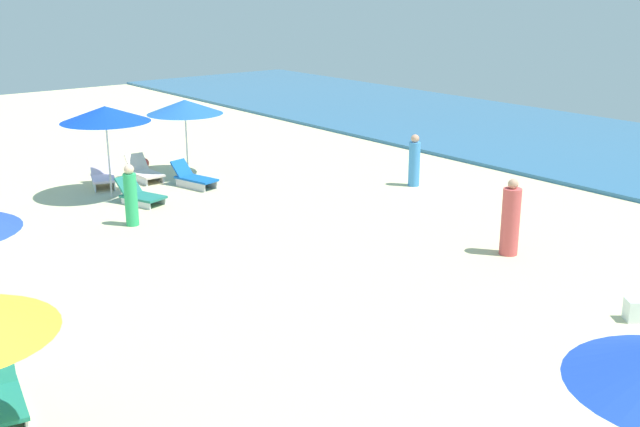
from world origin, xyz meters
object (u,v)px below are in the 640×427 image
lounge_chair_3_0 (103,176)px  umbrella_7 (185,107)px  umbrella_3 (105,114)px  beachgoer_3 (510,220)px  lounge_chair_3_1 (140,195)px  beachgoer_0 (414,162)px  lounge_chair_4_0 (0,398)px  beach_ball_2 (144,163)px  lounge_chair_7_1 (194,178)px  beachgoer_4 (131,197)px  lounge_chair_7_0 (144,172)px

lounge_chair_3_0 → umbrella_7: bearing=10.6°
umbrella_3 → beachgoer_3: (9.73, 4.83, -1.52)m
lounge_chair_3_1 → beachgoer_0: bearing=-43.6°
lounge_chair_4_0 → beach_ball_2: (-12.06, 8.04, -0.07)m
lounge_chair_7_1 → beachgoer_0: (3.86, 5.06, 0.45)m
umbrella_3 → lounge_chair_7_1: bearing=78.9°
lounge_chair_4_0 → beachgoer_0: size_ratio=0.97×
beachgoer_0 → beachgoer_4: bearing=-75.6°
lounge_chair_3_0 → beachgoer_0: 9.00m
lounge_chair_3_0 → beachgoer_0: size_ratio=0.93×
beachgoer_0 → beachgoer_4: size_ratio=1.00×
umbrella_3 → lounge_chair_3_1: (1.09, 0.32, -2.05)m
beachgoer_0 → beachgoer_3: bearing=0.4°
beachgoer_3 → beach_ball_2: (-12.30, -2.60, -0.61)m
lounge_chair_3_1 → umbrella_3: bearing=87.4°
umbrella_3 → lounge_chair_3_0: 2.36m
umbrella_7 → umbrella_3: bearing=-73.1°
umbrella_3 → lounge_chair_3_1: size_ratio=1.74×
lounge_chair_7_1 → lounge_chair_3_1: bearing=-176.6°
beachgoer_0 → lounge_chair_7_1: bearing=-101.8°
beachgoer_4 → beach_ball_2: bearing=-100.7°
lounge_chair_4_0 → beach_ball_2: size_ratio=4.48×
umbrella_3 → lounge_chair_3_1: umbrella_3 is taller
umbrella_7 → beachgoer_4: umbrella_7 is taller
lounge_chair_7_0 → lounge_chair_7_1: lounge_chair_7_1 is taller
lounge_chair_7_1 → beachgoer_3: bearing=-89.2°
beachgoer_3 → lounge_chair_7_0: bearing=6.1°
umbrella_3 → lounge_chair_4_0: (9.50, -5.81, -2.06)m
lounge_chair_4_0 → lounge_chair_7_1: (-9.04, 8.13, 0.03)m
beachgoer_0 → umbrella_7: bearing=-113.4°
beach_ball_2 → lounge_chair_3_1: bearing=-27.5°
beachgoer_0 → beach_ball_2: 8.61m
umbrella_3 → lounge_chair_7_0: (-1.15, 1.55, -2.05)m
lounge_chair_4_0 → beachgoer_4: (-6.77, 5.15, 0.48)m
umbrella_3 → lounge_chair_7_0: umbrella_3 is taller
lounge_chair_3_0 → beach_ball_2: lounge_chair_3_0 is taller
lounge_chair_3_1 → beachgoer_4: (1.63, -0.99, 0.48)m
lounge_chair_3_0 → umbrella_3: bearing=-84.8°
umbrella_7 → beach_ball_2: bearing=-159.4°
lounge_chair_4_0 → beachgoer_3: size_ratio=0.87×
lounge_chair_3_1 → lounge_chair_4_0: size_ratio=0.98×
lounge_chair_3_1 → beachgoer_3: (8.64, 4.51, 0.53)m
umbrella_3 → beachgoer_3: bearing=26.4°
beachgoer_0 → beachgoer_4: beachgoer_4 is taller
lounge_chair_3_1 → lounge_chair_7_0: size_ratio=1.01×
lounge_chair_4_0 → lounge_chair_7_1: lounge_chair_7_1 is taller
lounge_chair_3_0 → beachgoer_4: bearing=-85.2°
beachgoer_0 → lounge_chair_3_1: bearing=-89.0°
umbrella_7 → beachgoer_3: 10.87m
lounge_chair_3_1 → lounge_chair_7_1: 2.09m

